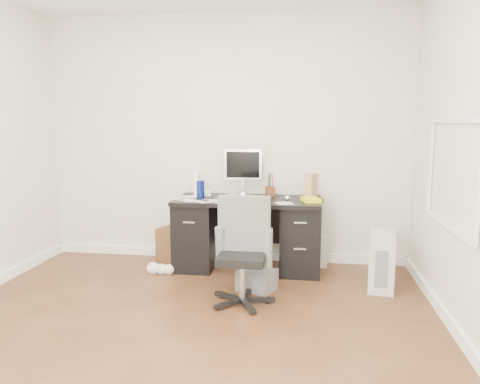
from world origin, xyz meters
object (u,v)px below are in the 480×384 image
at_px(lcd_monitor, 243,172).
at_px(pc_tower, 381,261).
at_px(desk, 248,232).
at_px(office_chair, 242,252).
at_px(keyboard, 245,198).
at_px(wicker_basket, 181,245).

distance_m(lcd_monitor, pc_tower, 1.68).
bearing_deg(desk, office_chair, -85.66).
height_order(desk, keyboard, keyboard).
relative_size(keyboard, pc_tower, 0.84).
distance_m(office_chair, pc_tower, 1.38).
bearing_deg(pc_tower, office_chair, -146.46).
bearing_deg(lcd_monitor, desk, -71.35).
relative_size(lcd_monitor, office_chair, 0.56).
distance_m(desk, office_chair, 0.97).
distance_m(desk, wicker_basket, 0.78).
xyz_separation_m(lcd_monitor, office_chair, (0.15, -1.17, -0.55)).
xyz_separation_m(office_chair, wicker_basket, (-0.82, 1.07, -0.26)).
xyz_separation_m(pc_tower, wicker_basket, (-2.06, 0.47, -0.06)).
distance_m(desk, pc_tower, 1.37).
bearing_deg(keyboard, lcd_monitor, 96.56).
bearing_deg(lcd_monitor, office_chair, -84.67).
relative_size(desk, wicker_basket, 3.79).
height_order(office_chair, pc_tower, office_chair).
bearing_deg(wicker_basket, keyboard, -11.10).
xyz_separation_m(desk, office_chair, (0.07, -0.97, 0.05)).
relative_size(office_chair, pc_tower, 1.79).
relative_size(keyboard, office_chair, 0.47).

